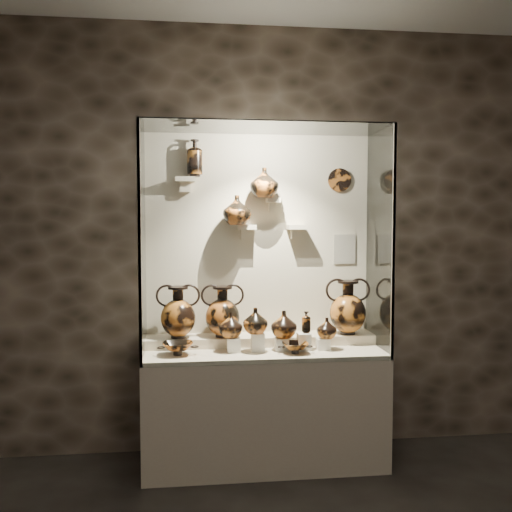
{
  "coord_description": "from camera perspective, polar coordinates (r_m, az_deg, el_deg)",
  "views": [
    {
      "loc": [
        -0.54,
        -1.8,
        1.75
      ],
      "look_at": [
        -0.05,
        2.27,
        1.49
      ],
      "focal_mm": 40.0,
      "sensor_mm": 36.0,
      "label": 1
    }
  ],
  "objects": [
    {
      "name": "glass_right",
      "position": [
        4.22,
        12.27,
        1.46
      ],
      "size": [
        0.01,
        0.6,
        1.6
      ],
      "primitive_type": "cube",
      "color": "white",
      "rests_on": "plinth"
    },
    {
      "name": "kylix_right",
      "position": [
        4.0,
        3.94,
        -9.03
      ],
      "size": [
        0.29,
        0.27,
        0.09
      ],
      "primitive_type": null,
      "rotation": [
        0.0,
        0.0,
        0.41
      ],
      "color": "#9E5A1E",
      "rests_on": "front_tier"
    },
    {
      "name": "wall_plate",
      "position": [
        4.43,
        8.35,
        7.52
      ],
      "size": [
        0.18,
        0.02,
        0.18
      ],
      "primitive_type": "cylinder",
      "rotation": [
        1.57,
        0.0,
        0.0
      ],
      "color": "#97521D",
      "rests_on": "back_panel"
    },
    {
      "name": "plinth",
      "position": [
        4.24,
        0.78,
        -15.0
      ],
      "size": [
        1.7,
        0.6,
        0.8
      ],
      "primitive_type": "cube",
      "color": "beige",
      "rests_on": "floor"
    },
    {
      "name": "bracket_cb",
      "position": [
        4.27,
        1.7,
        5.6
      ],
      "size": [
        0.1,
        0.12,
        0.04
      ],
      "primitive_type": "cube",
      "color": "beige",
      "rests_on": "back_panel"
    },
    {
      "name": "kylix_left",
      "position": [
        3.98,
        -7.82,
        -9.02
      ],
      "size": [
        0.3,
        0.26,
        0.11
      ],
      "primitive_type": null,
      "rotation": [
        0.0,
        0.0,
        -0.13
      ],
      "color": "#A6561D",
      "rests_on": "front_tier"
    },
    {
      "name": "bracket_ca",
      "position": [
        4.24,
        -0.98,
        2.91
      ],
      "size": [
        0.14,
        0.12,
        0.04
      ],
      "primitive_type": "cube",
      "color": "beige",
      "rests_on": "back_panel"
    },
    {
      "name": "bracket_ul",
      "position": [
        4.23,
        -7.11,
        7.62
      ],
      "size": [
        0.14,
        0.12,
        0.04
      ],
      "primitive_type": "cube",
      "color": "beige",
      "rests_on": "back_panel"
    },
    {
      "name": "pedestal_c",
      "position": [
        4.08,
        2.58,
        -8.81
      ],
      "size": [
        0.09,
        0.09,
        0.09
      ],
      "primitive_type": "cube",
      "color": "silver",
      "rests_on": "front_tier"
    },
    {
      "name": "amphora_left",
      "position": [
        4.17,
        -7.8,
        -5.57
      ],
      "size": [
        0.3,
        0.3,
        0.38
      ],
      "primitive_type": null,
      "rotation": [
        0.0,
        0.0,
        -0.0
      ],
      "color": "#9E5A1E",
      "rests_on": "rear_tier"
    },
    {
      "name": "ovoid_vase_a",
      "position": [
        4.18,
        -1.92,
        4.62
      ],
      "size": [
        0.26,
        0.26,
        0.22
      ],
      "primitive_type": "imported",
      "rotation": [
        0.0,
        0.0,
        0.28
      ],
      "color": "#A6561D",
      "rests_on": "bracket_ca"
    },
    {
      "name": "pedestal_a",
      "position": [
        4.04,
        -2.25,
        -8.87
      ],
      "size": [
        0.09,
        0.09,
        0.1
      ],
      "primitive_type": "cube",
      "color": "silver",
      "rests_on": "front_tier"
    },
    {
      "name": "glass_top",
      "position": [
        4.07,
        0.81,
        12.72
      ],
      "size": [
        1.7,
        0.6,
        0.01
      ],
      "primitive_type": "cube",
      "color": "white",
      "rests_on": "back_panel"
    },
    {
      "name": "pedestal_d",
      "position": [
        4.1,
        4.81,
        -8.53
      ],
      "size": [
        0.09,
        0.09,
        0.12
      ],
      "primitive_type": "cube",
      "color": "silver",
      "rests_on": "front_tier"
    },
    {
      "name": "frame_post_left",
      "position": [
        3.7,
        -11.57,
        1.18
      ],
      "size": [
        0.02,
        0.02,
        1.6
      ],
      "primitive_type": "cube",
      "color": "gray",
      "rests_on": "plinth"
    },
    {
      "name": "glass_left",
      "position": [
        3.99,
        -11.32,
        1.36
      ],
      "size": [
        0.01,
        0.6,
        1.6
      ],
      "primitive_type": "cube",
      "color": "white",
      "rests_on": "plinth"
    },
    {
      "name": "lekythos_tall",
      "position": [
        4.23,
        -6.15,
        9.93
      ],
      "size": [
        0.13,
        0.13,
        0.3
      ],
      "primitive_type": null,
      "rotation": [
        0.0,
        0.0,
        -0.1
      ],
      "color": "#9E5A1E",
      "rests_on": "bracket_ul"
    },
    {
      "name": "amphora_mid",
      "position": [
        4.18,
        -3.37,
        -5.55
      ],
      "size": [
        0.33,
        0.33,
        0.37
      ],
      "primitive_type": null,
      "rotation": [
        0.0,
        0.0,
        -0.11
      ],
      "color": "#A6561D",
      "rests_on": "rear_tier"
    },
    {
      "name": "wall_back",
      "position": [
        4.33,
        0.23,
        1.6
      ],
      "size": [
        5.0,
        0.02,
        3.2
      ],
      "primitive_type": "cube",
      "color": "#2D251C",
      "rests_on": "ground"
    },
    {
      "name": "glass_front",
      "position": [
        3.72,
        1.42,
        1.27
      ],
      "size": [
        1.7,
        0.01,
        1.6
      ],
      "primitive_type": "cube",
      "color": "white",
      "rests_on": "plinth"
    },
    {
      "name": "jug_c",
      "position": [
        4.06,
        2.8,
        -6.83
      ],
      "size": [
        0.2,
        0.2,
        0.19
      ],
      "primitive_type": "imported",
      "rotation": [
        0.0,
        0.0,
        0.07
      ],
      "color": "#9E5A1E",
      "rests_on": "pedestal_c"
    },
    {
      "name": "jug_b",
      "position": [
        4.0,
        -0.07,
        -6.48
      ],
      "size": [
        0.23,
        0.23,
        0.18
      ],
      "primitive_type": "imported",
      "rotation": [
        0.0,
        0.0,
        -0.43
      ],
      "color": "#A6561D",
      "rests_on": "pedestal_b"
    },
    {
      "name": "info_placard",
      "position": [
        4.45,
        8.85,
        0.69
      ],
      "size": [
        0.17,
        0.01,
        0.23
      ],
      "primitive_type": "cube",
      "color": "beige",
      "rests_on": "back_panel"
    },
    {
      "name": "bracket_cc",
      "position": [
        4.3,
        4.07,
        2.91
      ],
      "size": [
        0.14,
        0.12,
        0.04
      ],
      "primitive_type": "cube",
      "color": "beige",
      "rests_on": "back_panel"
    },
    {
      "name": "back_panel",
      "position": [
        4.33,
        0.24,
        1.6
      ],
      "size": [
        1.7,
        0.03,
        1.6
      ],
      "primitive_type": "cube",
      "color": "beige",
      "rests_on": "plinth"
    },
    {
      "name": "jug_a",
      "position": [
        4.02,
        -2.55,
        -6.92
      ],
      "size": [
        0.2,
        0.2,
        0.17
      ],
      "primitive_type": "imported",
      "rotation": [
        0.0,
        0.0,
        0.25
      ],
      "color": "#9E5A1E",
      "rests_on": "pedestal_a"
    },
    {
      "name": "amphora_right",
      "position": [
        4.32,
        9.16,
        -5.07
      ],
      "size": [
        0.37,
        0.37,
        0.41
      ],
      "primitive_type": null,
      "rotation": [
        0.0,
        0.0,
        -0.16
      ],
      "color": "#9E5A1E",
      "rests_on": "rear_tier"
    },
    {
      "name": "pedestal_b",
      "position": [
        4.05,
        0.18,
        -8.61
      ],
      "size": [
        0.09,
        0.09,
        0.13
      ],
      "primitive_type": "cube",
      "color": "silver",
      "rests_on": "front_tier"
    },
    {
      "name": "rear_tier",
      "position": [
        4.28,
        0.47,
        -8.54
      ],
      "size": [
        1.7,
        0.25,
        0.1
      ],
      "primitive_type": "cube",
      "color": "beige",
      "rests_on": "plinth"
    },
    {
      "name": "frame_post_right",
      "position": [
        3.94,
        13.58,
        1.3
      ],
      "size": [
        0.02,
        0.02,
        1.6
      ],
      "primitive_type": "cube",
      "color": "gray",
      "rests_on": "plinth"
    },
    {
      "name": "jug_e",
      "position": [
        4.12,
        7.08,
        -7.17
      ],
      "size": [
        0.18,
        0.18,
        0.15
      ],
      "primitive_type": "imported",
      "rotation": [
        0.0,
        0.0,
        -0.33
      ],
      "color": "#9E5A1E",
      "rests_on": "pedestal_e"
    },
    {
      "name": "ovoid_vase_b",
      "position": [
        4.21,
        0.84,
        7.35
      ],
      "size": [
        0.27,
        0.27,
        0.22
      ],
      "primitive_type": "imported",
      "rotation": [
        0.0,
        0.0,
        0.41
      ],
      "color": "#A6561D",
      "rests_on": "bracket_cb"
    },
    {
      "name": "lekythos_small",
      "position": [
        4.09,
        5.04,
        -6.46
      ],
      "size": [
        0.1,
        0.1,
        0.17
      ],
      "primitive_type": null,
      "rotation": [
        0.0,
        0.0,
        -0.3
      ],
      "color": "#A6561D",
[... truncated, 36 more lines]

